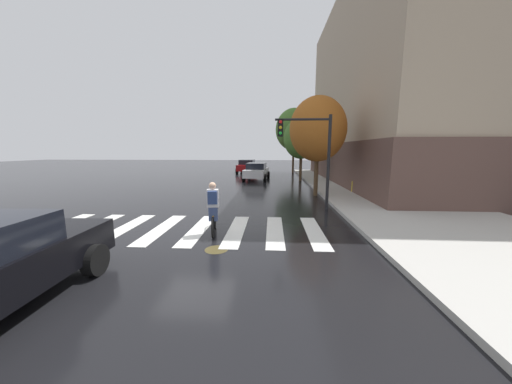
{
  "coord_description": "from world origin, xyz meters",
  "views": [
    {
      "loc": [
        2.61,
        -8.3,
        2.69
      ],
      "look_at": [
        2.07,
        0.46,
        1.24
      ],
      "focal_mm": 18.01,
      "sensor_mm": 36.0,
      "label": 1
    }
  ],
  "objects_px": {
    "sedan_mid": "(257,171)",
    "street_tree_near": "(318,129)",
    "cyclist": "(213,208)",
    "street_tree_mid": "(301,138)",
    "street_tree_far": "(294,130)",
    "manhole_cover": "(216,250)",
    "fire_hydrant": "(354,186)",
    "sedan_far": "(247,166)",
    "traffic_light_near": "(310,146)"
  },
  "relations": [
    {
      "from": "sedan_mid",
      "to": "street_tree_near",
      "type": "bearing_deg",
      "value": -63.49
    },
    {
      "from": "cyclist",
      "to": "street_tree_mid",
      "type": "distance_m",
      "value": 15.68
    },
    {
      "from": "cyclist",
      "to": "street_tree_far",
      "type": "relative_size",
      "value": 0.23
    },
    {
      "from": "manhole_cover",
      "to": "fire_hydrant",
      "type": "bearing_deg",
      "value": 55.06
    },
    {
      "from": "street_tree_near",
      "to": "cyclist",
      "type": "bearing_deg",
      "value": -121.39
    },
    {
      "from": "street_tree_near",
      "to": "street_tree_far",
      "type": "relative_size",
      "value": 0.77
    },
    {
      "from": "manhole_cover",
      "to": "street_tree_near",
      "type": "xyz_separation_m",
      "value": [
        4.08,
        8.63,
        3.84
      ]
    },
    {
      "from": "fire_hydrant",
      "to": "street_tree_mid",
      "type": "distance_m",
      "value": 7.92
    },
    {
      "from": "sedan_far",
      "to": "fire_hydrant",
      "type": "relative_size",
      "value": 5.9
    },
    {
      "from": "street_tree_near",
      "to": "street_tree_mid",
      "type": "distance_m",
      "value": 7.49
    },
    {
      "from": "traffic_light_near",
      "to": "cyclist",
      "type": "bearing_deg",
      "value": -133.29
    },
    {
      "from": "manhole_cover",
      "to": "street_tree_near",
      "type": "height_order",
      "value": "street_tree_near"
    },
    {
      "from": "street_tree_near",
      "to": "street_tree_far",
      "type": "height_order",
      "value": "street_tree_far"
    },
    {
      "from": "cyclist",
      "to": "street_tree_far",
      "type": "height_order",
      "value": "street_tree_far"
    },
    {
      "from": "traffic_light_near",
      "to": "street_tree_mid",
      "type": "distance_m",
      "value": 11.08
    },
    {
      "from": "sedan_mid",
      "to": "street_tree_far",
      "type": "distance_m",
      "value": 9.22
    },
    {
      "from": "sedan_far",
      "to": "street_tree_mid",
      "type": "distance_m",
      "value": 9.67
    },
    {
      "from": "sedan_mid",
      "to": "traffic_light_near",
      "type": "relative_size",
      "value": 1.08
    },
    {
      "from": "sedan_far",
      "to": "manhole_cover",
      "type": "bearing_deg",
      "value": -86.59
    },
    {
      "from": "sedan_far",
      "to": "street_tree_far",
      "type": "bearing_deg",
      "value": 2.37
    },
    {
      "from": "street_tree_near",
      "to": "street_tree_mid",
      "type": "height_order",
      "value": "street_tree_near"
    },
    {
      "from": "manhole_cover",
      "to": "street_tree_mid",
      "type": "bearing_deg",
      "value": 76.05
    },
    {
      "from": "cyclist",
      "to": "fire_hydrant",
      "type": "relative_size",
      "value": 2.18
    },
    {
      "from": "sedan_mid",
      "to": "street_tree_near",
      "type": "xyz_separation_m",
      "value": [
        3.96,
        -7.94,
        3.06
      ]
    },
    {
      "from": "traffic_light_near",
      "to": "street_tree_mid",
      "type": "height_order",
      "value": "street_tree_mid"
    },
    {
      "from": "street_tree_far",
      "to": "sedan_far",
      "type": "bearing_deg",
      "value": -177.63
    },
    {
      "from": "street_tree_near",
      "to": "manhole_cover",
      "type": "bearing_deg",
      "value": -115.31
    },
    {
      "from": "sedan_mid",
      "to": "street_tree_near",
      "type": "height_order",
      "value": "street_tree_near"
    },
    {
      "from": "sedan_mid",
      "to": "traffic_light_near",
      "type": "bearing_deg",
      "value": -75.08
    },
    {
      "from": "fire_hydrant",
      "to": "street_tree_far",
      "type": "distance_m",
      "value": 15.42
    },
    {
      "from": "sedan_far",
      "to": "street_tree_far",
      "type": "relative_size",
      "value": 0.62
    },
    {
      "from": "sedan_mid",
      "to": "street_tree_mid",
      "type": "height_order",
      "value": "street_tree_mid"
    },
    {
      "from": "sedan_mid",
      "to": "fire_hydrant",
      "type": "height_order",
      "value": "sedan_mid"
    },
    {
      "from": "sedan_far",
      "to": "cyclist",
      "type": "distance_m",
      "value": 22.3
    },
    {
      "from": "cyclist",
      "to": "fire_hydrant",
      "type": "bearing_deg",
      "value": 49.22
    },
    {
      "from": "fire_hydrant",
      "to": "street_tree_near",
      "type": "bearing_deg",
      "value": -164.96
    },
    {
      "from": "street_tree_near",
      "to": "street_tree_far",
      "type": "bearing_deg",
      "value": 90.43
    },
    {
      "from": "sedan_mid",
      "to": "cyclist",
      "type": "bearing_deg",
      "value": -91.85
    },
    {
      "from": "cyclist",
      "to": "street_tree_near",
      "type": "height_order",
      "value": "street_tree_near"
    },
    {
      "from": "sedan_mid",
      "to": "street_tree_far",
      "type": "height_order",
      "value": "street_tree_far"
    },
    {
      "from": "sedan_far",
      "to": "street_tree_mid",
      "type": "bearing_deg",
      "value": -54.13
    },
    {
      "from": "manhole_cover",
      "to": "traffic_light_near",
      "type": "bearing_deg",
      "value": 58.07
    },
    {
      "from": "manhole_cover",
      "to": "traffic_light_near",
      "type": "distance_m",
      "value": 6.66
    },
    {
      "from": "street_tree_far",
      "to": "traffic_light_near",
      "type": "bearing_deg",
      "value": -92.42
    },
    {
      "from": "manhole_cover",
      "to": "sedan_far",
      "type": "xyz_separation_m",
      "value": [
        -1.41,
        23.61,
        0.79
      ]
    },
    {
      "from": "sedan_mid",
      "to": "traffic_light_near",
      "type": "xyz_separation_m",
      "value": [
        3.06,
        -11.48,
        2.07
      ]
    },
    {
      "from": "street_tree_far",
      "to": "cyclist",
      "type": "bearing_deg",
      "value": -100.92
    },
    {
      "from": "street_tree_near",
      "to": "street_tree_far",
      "type": "distance_m",
      "value": 15.24
    },
    {
      "from": "sedan_far",
      "to": "street_tree_near",
      "type": "xyz_separation_m",
      "value": [
        5.49,
        -14.97,
        3.05
      ]
    },
    {
      "from": "sedan_mid",
      "to": "manhole_cover",
      "type": "bearing_deg",
      "value": -90.42
    }
  ]
}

